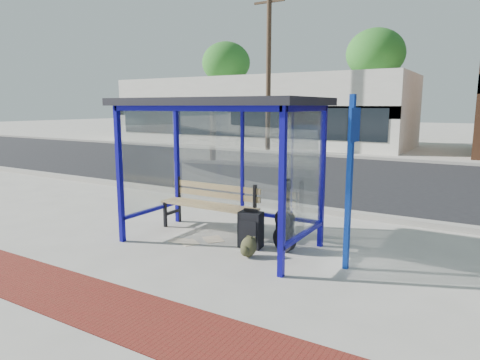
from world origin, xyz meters
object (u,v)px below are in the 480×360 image
Objects in this scene: guitar_bag at (285,227)px; backpack at (248,247)px; bench at (210,203)px; suitcase at (251,230)px.

backpack is (-0.37, -0.52, -0.25)m from guitar_bag.
bench reaches higher than suitcase.
suitcase is at bearing -149.49° from guitar_bag.
guitar_bag is 1.70× the size of suitcase.
guitar_bag is at bearing 7.95° from suitcase.
guitar_bag is 0.69m from backpack.
bench reaches higher than backpack.
backpack is (1.33, -0.91, -0.37)m from bench.
bench is 1.75m from guitar_bag.
backpack is (0.18, -0.40, -0.15)m from suitcase.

